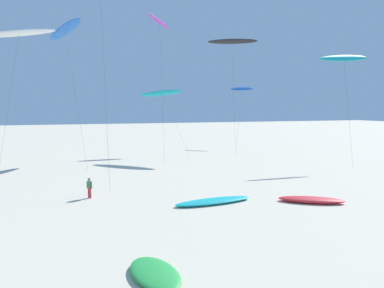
% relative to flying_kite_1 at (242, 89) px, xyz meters
% --- Properties ---
extents(flying_kite_1, '(4.98, 5.43, 11.10)m').
position_rel_flying_kite_1_xyz_m(flying_kite_1, '(0.00, 0.00, 0.00)').
color(flying_kite_1, blue).
rests_on(flying_kite_1, ground).
extents(flying_kite_3, '(6.87, 8.53, 18.21)m').
position_rel_flying_kite_1_xyz_m(flying_kite_3, '(-5.82, -7.49, 6.89)').
color(flying_kite_3, black).
rests_on(flying_kite_3, ground).
extents(flying_kite_4, '(6.01, 13.08, 20.18)m').
position_rel_flying_kite_1_xyz_m(flying_kite_4, '(-17.37, -6.79, 9.14)').
color(flying_kite_4, purple).
rests_on(flying_kite_4, ground).
extents(flying_kite_5, '(7.89, 5.75, 14.22)m').
position_rel_flying_kite_1_xyz_m(flying_kite_5, '(3.74, -21.19, 2.81)').
color(flying_kite_5, '#19B2B7').
rests_on(flying_kite_5, ground).
extents(flying_kite_6, '(6.87, 7.84, 10.19)m').
position_rel_flying_kite_1_xyz_m(flying_kite_6, '(-16.77, -5.74, -1.31)').
color(flying_kite_6, '#19B2B7').
rests_on(flying_kite_6, ground).
extents(flying_kite_8, '(5.03, 12.17, 17.99)m').
position_rel_flying_kite_1_xyz_m(flying_kite_8, '(-30.54, -9.84, 6.28)').
color(flying_kite_8, blue).
rests_on(flying_kite_8, ground).
extents(flying_kite_9, '(8.23, 4.66, 17.21)m').
position_rel_flying_kite_1_xyz_m(flying_kite_9, '(-35.55, -11.56, 5.18)').
color(flying_kite_9, white).
rests_on(flying_kite_9, ground).
extents(grounded_kite_0, '(4.81, 3.52, 0.40)m').
position_rel_flying_kite_1_xyz_m(grounded_kite_0, '(-12.89, -36.34, -10.43)').
color(grounded_kite_0, red).
rests_on(grounded_kite_0, ground).
extents(grounded_kite_2, '(2.44, 3.52, 0.35)m').
position_rel_flying_kite_1_xyz_m(grounded_kite_2, '(-26.17, -43.19, -10.45)').
color(grounded_kite_2, green).
rests_on(grounded_kite_2, ground).
extents(grounded_kite_3, '(6.06, 1.75, 0.32)m').
position_rel_flying_kite_1_xyz_m(grounded_kite_3, '(-19.84, -34.21, -10.47)').
color(grounded_kite_3, '#19B2B7').
rests_on(grounded_kite_3, ground).
extents(person_near_left, '(0.40, 0.37, 1.58)m').
position_rel_flying_kite_1_xyz_m(person_near_left, '(-28.45, -29.81, -9.77)').
color(person_near_left, red).
rests_on(person_near_left, ground).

